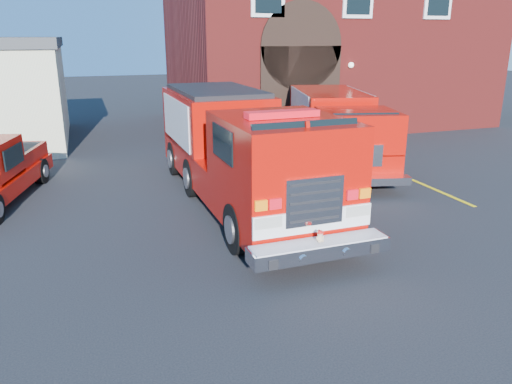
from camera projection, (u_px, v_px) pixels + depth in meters
name	position (u px, v px, depth m)	size (l,w,h in m)	color
ground	(240.00, 230.00, 11.88)	(100.00, 100.00, 0.00)	black
parking_stripe_near	(439.00, 191.00, 14.80)	(0.12, 3.00, 0.01)	yellow
parking_stripe_mid	(383.00, 167.00, 17.50)	(0.12, 3.00, 0.01)	yellow
parking_stripe_far	(341.00, 149.00, 20.21)	(0.12, 3.00, 0.01)	yellow
fire_station	(324.00, 39.00, 26.00)	(15.20, 10.20, 8.45)	maroon
fire_engine	(240.00, 149.00, 13.39)	(2.82, 9.54, 2.93)	black
secondary_truck	(336.00, 127.00, 17.53)	(4.13, 7.94, 2.47)	black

